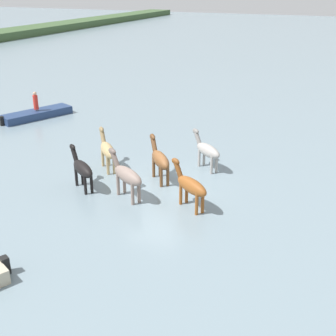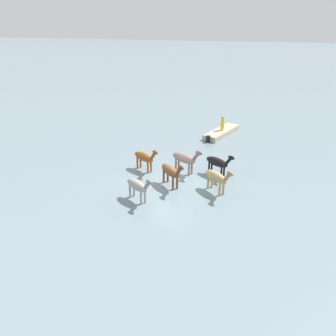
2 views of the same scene
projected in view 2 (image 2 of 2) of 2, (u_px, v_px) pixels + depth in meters
name	position (u px, v px, depth m)	size (l,w,h in m)	color
ground_plane	(172.00, 183.00, 22.12)	(219.60, 219.60, 0.00)	gray
horse_rear_stallion	(171.00, 171.00, 21.30)	(2.06, 1.93, 1.90)	brown
horse_gray_outer	(138.00, 186.00, 19.69)	(1.63, 2.03, 1.77)	#9E9993
horse_dun_straggler	(145.00, 157.00, 23.45)	(1.56, 2.14, 1.80)	brown
horse_dark_mare	(185.00, 158.00, 23.13)	(1.54, 2.32, 1.91)	gray
horse_chestnut_trailing	(217.00, 177.00, 20.61)	(1.95, 1.90, 1.84)	tan
horse_pinto_flank	(218.00, 162.00, 22.73)	(1.57, 2.06, 1.76)	black
boat_tender_starboard	(221.00, 133.00, 30.51)	(4.61, 3.07, 0.74)	#B7AD93
person_spotter_bow	(223.00, 123.00, 30.02)	(0.32, 0.32, 1.19)	yellow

